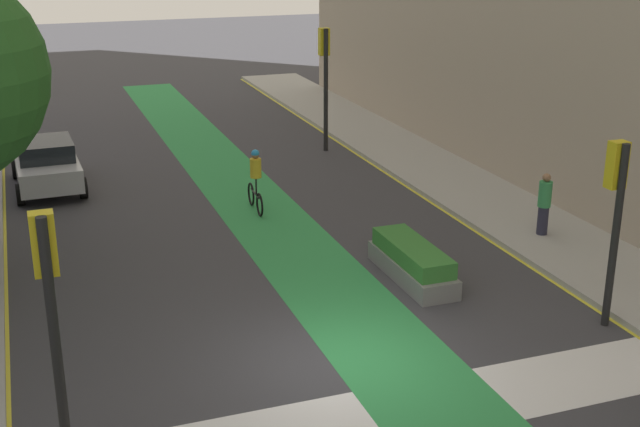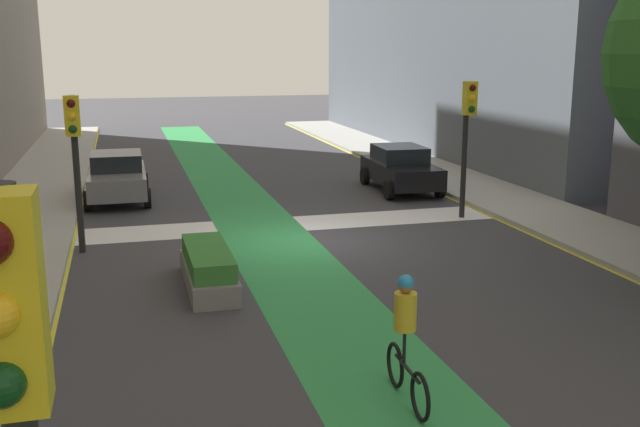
% 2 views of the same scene
% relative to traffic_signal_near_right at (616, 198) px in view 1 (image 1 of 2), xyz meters
% --- Properties ---
extents(ground_plane, '(120.00, 120.00, 0.00)m').
position_rel_traffic_signal_near_right_xyz_m(ground_plane, '(-5.69, 0.29, -2.72)').
color(ground_plane, '#38383D').
extents(bike_lane_paint, '(2.40, 60.00, 0.01)m').
position_rel_traffic_signal_near_right_xyz_m(bike_lane_paint, '(-4.71, 0.29, -2.71)').
color(bike_lane_paint, '#2D8C47').
rests_on(bike_lane_paint, ground_plane).
extents(crosswalk_band, '(12.00, 1.80, 0.01)m').
position_rel_traffic_signal_near_right_xyz_m(crosswalk_band, '(-5.69, -1.71, -2.72)').
color(crosswalk_band, silver).
rests_on(crosswalk_band, ground_plane).
extents(curb_stripe_left, '(0.16, 60.00, 0.01)m').
position_rel_traffic_signal_near_right_xyz_m(curb_stripe_left, '(-11.69, 0.29, -2.71)').
color(curb_stripe_left, yellow).
rests_on(curb_stripe_left, ground_plane).
extents(curb_stripe_right, '(0.16, 60.00, 0.01)m').
position_rel_traffic_signal_near_right_xyz_m(curb_stripe_right, '(0.31, 0.29, -2.71)').
color(curb_stripe_right, yellow).
rests_on(curb_stripe_right, ground_plane).
extents(traffic_signal_near_right, '(0.35, 0.52, 3.86)m').
position_rel_traffic_signal_near_right_xyz_m(traffic_signal_near_right, '(0.00, 0.00, 0.00)').
color(traffic_signal_near_right, black).
rests_on(traffic_signal_near_right, ground_plane).
extents(traffic_signal_near_left, '(0.35, 0.52, 4.02)m').
position_rel_traffic_signal_near_right_xyz_m(traffic_signal_near_left, '(-10.79, -1.10, 0.11)').
color(traffic_signal_near_left, black).
rests_on(traffic_signal_near_left, ground_plane).
extents(traffic_signal_far_right, '(0.35, 0.52, 4.37)m').
position_rel_traffic_signal_near_right_xyz_m(traffic_signal_far_right, '(-0.58, 15.13, 0.34)').
color(traffic_signal_far_right, black).
rests_on(traffic_signal_far_right, ground_plane).
extents(car_silver_left_far, '(2.12, 4.25, 1.57)m').
position_rel_traffic_signal_near_right_xyz_m(car_silver_left_far, '(-10.32, 13.67, -1.92)').
color(car_silver_left_far, '#B2B7BF').
rests_on(car_silver_left_far, ground_plane).
extents(cyclist_in_lane, '(0.32, 1.73, 1.86)m').
position_rel_traffic_signal_near_right_xyz_m(cyclist_in_lane, '(-4.83, 9.29, -1.75)').
color(cyclist_in_lane, black).
rests_on(cyclist_in_lane, ground_plane).
extents(pedestrian_sidewalk_right_a, '(0.34, 0.34, 1.65)m').
position_rel_traffic_signal_near_right_xyz_m(pedestrian_sidewalk_right_a, '(1.61, 4.58, -1.73)').
color(pedestrian_sidewalk_right_a, '#262638').
rests_on(pedestrian_sidewalk_right_a, sidewalk_right).
extents(median_planter, '(0.95, 3.04, 0.85)m').
position_rel_traffic_signal_near_right_xyz_m(median_planter, '(-2.71, 3.41, -2.32)').
color(median_planter, slate).
rests_on(median_planter, ground_plane).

